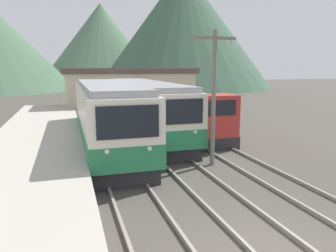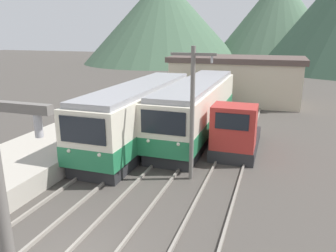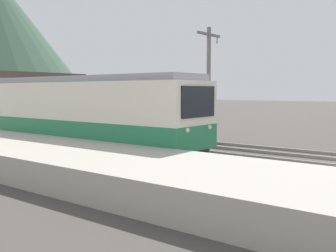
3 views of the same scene
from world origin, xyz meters
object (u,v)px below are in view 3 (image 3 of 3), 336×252
Objects in this scene: commuter_train_center at (88,114)px; shunting_locomotive at (155,121)px; commuter_train_left at (87,118)px; catenary_mast_mid at (209,83)px.

commuter_train_center is 3.96m from shunting_locomotive.
commuter_train_left reaches higher than commuter_train_center.
commuter_train_center is at bearing 47.34° from commuter_train_left.
commuter_train_center is 7.54m from catenary_mast_mid.
commuter_train_left is 2.28× the size of shunting_locomotive.
catenary_mast_mid is (4.31, -4.15, 1.66)m from commuter_train_left.
commuter_train_left reaches higher than shunting_locomotive.
catenary_mast_mid is at bearing -43.91° from commuter_train_left.
commuter_train_center is at bearing 101.86° from catenary_mast_mid.
commuter_train_center is 2.26× the size of catenary_mast_mid.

